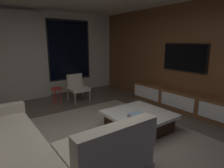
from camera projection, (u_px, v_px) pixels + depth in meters
floor at (90, 146)px, 3.23m from camera, size 9.20×9.20×0.00m
back_wall_with_window at (27, 55)px, 5.75m from camera, size 6.60×0.30×2.70m
media_wall at (196, 58)px, 4.71m from camera, size 0.12×7.80×2.70m
area_rug at (110, 142)px, 3.35m from camera, size 3.20×3.80×0.01m
sectional_couch at (32, 152)px, 2.55m from camera, size 1.98×2.50×0.82m
coffee_table at (139, 121)px, 3.81m from camera, size 1.16×1.16×0.36m
book_stack_on_coffee_table at (136, 115)px, 3.55m from camera, size 0.27×0.22×0.07m
accent_chair_near_window at (77, 86)px, 5.71m from camera, size 0.54×0.56×0.78m
side_stool at (57, 91)px, 5.39m from camera, size 0.32×0.32×0.46m
media_console at (184, 102)px, 4.82m from camera, size 0.46×3.10×0.52m
mounted_tv at (184, 57)px, 4.84m from camera, size 0.05×1.21×0.70m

